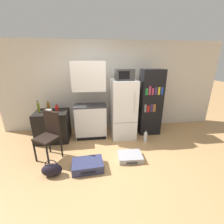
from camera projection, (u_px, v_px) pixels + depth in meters
ground_plane at (117, 168)px, 2.92m from camera, size 24.00×24.00×0.00m
wall_back at (113, 86)px, 4.40m from camera, size 6.40×0.10×2.50m
side_table at (53, 126)px, 3.83m from camera, size 0.80×0.60×0.78m
kitchen_hutch at (90, 104)px, 3.85m from camera, size 0.82×0.46×1.97m
refrigerator at (123, 109)px, 3.92m from camera, size 0.62×0.65×1.53m
microwave at (124, 74)px, 3.62m from camera, size 0.44×0.37×0.27m
bookshelf at (150, 103)px, 4.08m from camera, size 0.58×0.41×1.77m
bottle_olive_oil at (38, 108)px, 3.62m from camera, size 0.06×0.06×0.29m
bottle_amber_beer at (48, 106)px, 3.87m from camera, size 0.07×0.07×0.21m
bottle_ketchup_red at (57, 108)px, 3.76m from camera, size 0.08×0.08×0.17m
bowl at (49, 110)px, 3.74m from camera, size 0.17×0.17×0.05m
chair at (50, 131)px, 3.07m from camera, size 0.55×0.55×1.02m
suitcase_large_flat at (88, 165)px, 2.88m from camera, size 0.61×0.46×0.16m
suitcase_small_flat at (130, 157)px, 3.17m from camera, size 0.51×0.43×0.11m
handbag at (52, 170)px, 2.70m from camera, size 0.36×0.20×0.33m
water_bottle_front at (145, 137)px, 3.80m from camera, size 0.09×0.09×0.33m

